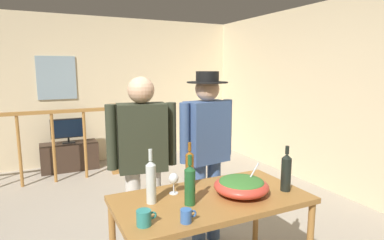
{
  "coord_description": "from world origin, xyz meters",
  "views": [
    {
      "loc": [
        -0.86,
        -2.61,
        1.69
      ],
      "look_at": [
        0.22,
        -0.37,
        1.28
      ],
      "focal_mm": 29.79,
      "sensor_mm": 36.0,
      "label": 1
    }
  ],
  "objects_px": {
    "tv_console": "(70,156)",
    "wine_bottle_dark": "(286,172)",
    "mug_blue": "(186,216)",
    "salad_bowl": "(241,185)",
    "wine_bottle_amber": "(190,168)",
    "stair_railing": "(52,137)",
    "flat_screen_tv": "(68,129)",
    "person_standing_left": "(143,154)",
    "wine_glass": "(174,179)",
    "wine_bottle_clear": "(151,181)",
    "person_standing_right": "(207,143)",
    "wine_bottle_green": "(190,184)",
    "framed_picture": "(57,78)",
    "serving_table": "(211,207)",
    "mug_teal": "(144,218)"
  },
  "relations": [
    {
      "from": "salad_bowl",
      "to": "person_standing_right",
      "type": "bearing_deg",
      "value": 82.44
    },
    {
      "from": "mug_teal",
      "to": "wine_bottle_clear",
      "type": "bearing_deg",
      "value": 63.81
    },
    {
      "from": "mug_blue",
      "to": "salad_bowl",
      "type": "bearing_deg",
      "value": 21.53
    },
    {
      "from": "mug_blue",
      "to": "person_standing_left",
      "type": "bearing_deg",
      "value": 89.14
    },
    {
      "from": "tv_console",
      "to": "wine_bottle_dark",
      "type": "xyz_separation_m",
      "value": [
        1.25,
        -3.78,
        0.68
      ]
    },
    {
      "from": "framed_picture",
      "to": "salad_bowl",
      "type": "bearing_deg",
      "value": -75.79
    },
    {
      "from": "person_standing_left",
      "to": "salad_bowl",
      "type": "bearing_deg",
      "value": 135.7
    },
    {
      "from": "serving_table",
      "to": "flat_screen_tv",
      "type": "bearing_deg",
      "value": 100.73
    },
    {
      "from": "wine_bottle_amber",
      "to": "salad_bowl",
      "type": "bearing_deg",
      "value": -51.19
    },
    {
      "from": "wine_bottle_amber",
      "to": "mug_blue",
      "type": "distance_m",
      "value": 0.62
    },
    {
      "from": "stair_railing",
      "to": "tv_console",
      "type": "relative_size",
      "value": 3.07
    },
    {
      "from": "mug_teal",
      "to": "mug_blue",
      "type": "xyz_separation_m",
      "value": [
        0.24,
        -0.08,
        -0.0
      ]
    },
    {
      "from": "person_standing_right",
      "to": "wine_bottle_green",
      "type": "bearing_deg",
      "value": 45.11
    },
    {
      "from": "wine_bottle_clear",
      "to": "person_standing_right",
      "type": "distance_m",
      "value": 0.93
    },
    {
      "from": "framed_picture",
      "to": "mug_teal",
      "type": "distance_m",
      "value": 4.19
    },
    {
      "from": "serving_table",
      "to": "salad_bowl",
      "type": "relative_size",
      "value": 3.45
    },
    {
      "from": "tv_console",
      "to": "wine_bottle_dark",
      "type": "distance_m",
      "value": 4.04
    },
    {
      "from": "wine_bottle_amber",
      "to": "person_standing_left",
      "type": "xyz_separation_m",
      "value": [
        -0.27,
        0.38,
        0.05
      ]
    },
    {
      "from": "flat_screen_tv",
      "to": "serving_table",
      "type": "distance_m",
      "value": 3.67
    },
    {
      "from": "wine_bottle_clear",
      "to": "wine_glass",
      "type": "bearing_deg",
      "value": 22.53
    },
    {
      "from": "wine_bottle_dark",
      "to": "wine_bottle_clear",
      "type": "xyz_separation_m",
      "value": [
        -1.0,
        0.23,
        0.01
      ]
    },
    {
      "from": "flat_screen_tv",
      "to": "person_standing_left",
      "type": "xyz_separation_m",
      "value": [
        0.37,
        -2.95,
        0.26
      ]
    },
    {
      "from": "person_standing_right",
      "to": "mug_blue",
      "type": "bearing_deg",
      "value": 46.48
    },
    {
      "from": "flat_screen_tv",
      "to": "person_standing_left",
      "type": "relative_size",
      "value": 0.33
    },
    {
      "from": "wine_glass",
      "to": "mug_blue",
      "type": "height_order",
      "value": "wine_glass"
    },
    {
      "from": "salad_bowl",
      "to": "wine_bottle_green",
      "type": "height_order",
      "value": "wine_bottle_green"
    },
    {
      "from": "mug_teal",
      "to": "wine_bottle_amber",
      "type": "bearing_deg",
      "value": 41.96
    },
    {
      "from": "framed_picture",
      "to": "mug_blue",
      "type": "xyz_separation_m",
      "value": [
        0.46,
        -4.2,
        -0.72
      ]
    },
    {
      "from": "wine_bottle_amber",
      "to": "framed_picture",
      "type": "bearing_deg",
      "value": 101.5
    },
    {
      "from": "flat_screen_tv",
      "to": "serving_table",
      "type": "relative_size",
      "value": 0.39
    },
    {
      "from": "mug_blue",
      "to": "framed_picture",
      "type": "bearing_deg",
      "value": 96.28
    },
    {
      "from": "stair_railing",
      "to": "flat_screen_tv",
      "type": "relative_size",
      "value": 5.12
    },
    {
      "from": "framed_picture",
      "to": "mug_teal",
      "type": "height_order",
      "value": "framed_picture"
    },
    {
      "from": "wine_bottle_clear",
      "to": "mug_blue",
      "type": "relative_size",
      "value": 3.61
    },
    {
      "from": "salad_bowl",
      "to": "person_standing_left",
      "type": "xyz_separation_m",
      "value": [
        -0.53,
        0.71,
        0.13
      ]
    },
    {
      "from": "flat_screen_tv",
      "to": "wine_bottle_green",
      "type": "height_order",
      "value": "wine_bottle_green"
    },
    {
      "from": "tv_console",
      "to": "mug_blue",
      "type": "distance_m",
      "value": 3.97
    },
    {
      "from": "serving_table",
      "to": "wine_bottle_amber",
      "type": "xyz_separation_m",
      "value": [
        -0.05,
        0.27,
        0.22
      ]
    },
    {
      "from": "tv_console",
      "to": "wine_bottle_green",
      "type": "relative_size",
      "value": 2.57
    },
    {
      "from": "wine_bottle_amber",
      "to": "mug_blue",
      "type": "relative_size",
      "value": 3.33
    },
    {
      "from": "salad_bowl",
      "to": "wine_bottle_amber",
      "type": "bearing_deg",
      "value": 128.81
    },
    {
      "from": "flat_screen_tv",
      "to": "mug_teal",
      "type": "bearing_deg",
      "value": -88.28
    },
    {
      "from": "person_standing_left",
      "to": "wine_bottle_dark",
      "type": "bearing_deg",
      "value": 146.94
    },
    {
      "from": "wine_glass",
      "to": "wine_bottle_amber",
      "type": "distance_m",
      "value": 0.2
    },
    {
      "from": "framed_picture",
      "to": "salad_bowl",
      "type": "height_order",
      "value": "framed_picture"
    },
    {
      "from": "stair_railing",
      "to": "serving_table",
      "type": "xyz_separation_m",
      "value": [
        0.95,
        -3.08,
        0.0
      ]
    },
    {
      "from": "wine_bottle_green",
      "to": "person_standing_right",
      "type": "bearing_deg",
      "value": 53.96
    },
    {
      "from": "flat_screen_tv",
      "to": "wine_bottle_clear",
      "type": "relative_size",
      "value": 1.41
    },
    {
      "from": "flat_screen_tv",
      "to": "wine_glass",
      "type": "bearing_deg",
      "value": -82.36
    },
    {
      "from": "wine_bottle_amber",
      "to": "wine_bottle_dark",
      "type": "relative_size",
      "value": 1.01
    }
  ]
}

